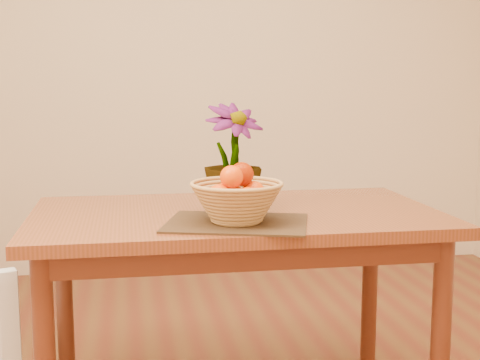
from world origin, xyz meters
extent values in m
cube|color=beige|center=(0.00, 2.25, 1.35)|extent=(4.00, 0.02, 2.70)
cube|color=maroon|center=(0.00, 0.30, 0.73)|extent=(1.40, 0.80, 0.04)
cube|color=#4D2012|center=(0.00, 0.30, 0.67)|extent=(1.28, 0.68, 0.08)
cylinder|color=#4D2012|center=(0.62, -0.02, 0.35)|extent=(0.06, 0.06, 0.71)
cylinder|color=#4D2012|center=(-0.62, 0.62, 0.35)|extent=(0.06, 0.06, 0.71)
cylinder|color=#4D2012|center=(0.62, 0.62, 0.35)|extent=(0.06, 0.06, 0.71)
cube|color=#362213|center=(-0.03, 0.08, 0.75)|extent=(0.51, 0.44, 0.01)
cylinder|color=#B6864C|center=(-0.03, 0.08, 0.76)|extent=(0.15, 0.15, 0.01)
sphere|color=#E25903|center=(-0.03, 0.08, 0.84)|extent=(0.06, 0.06, 0.06)
sphere|color=#E25903|center=(0.02, 0.11, 0.84)|extent=(0.08, 0.08, 0.08)
sphere|color=#E25903|center=(-0.06, 0.14, 0.84)|extent=(0.07, 0.07, 0.07)
sphere|color=#E25903|center=(-0.09, 0.06, 0.84)|extent=(0.08, 0.08, 0.08)
sphere|color=#E25903|center=(-0.01, 0.03, 0.84)|extent=(0.07, 0.07, 0.07)
sphere|color=#E25903|center=(-0.01, 0.11, 0.91)|extent=(0.08, 0.08, 0.08)
sphere|color=#E25903|center=(-0.05, 0.06, 0.90)|extent=(0.07, 0.07, 0.07)
sphere|color=#E25903|center=(-0.01, 0.11, 0.91)|extent=(0.08, 0.08, 0.08)
imported|color=#174D16|center=(-0.01, 0.30, 0.94)|extent=(0.27, 0.27, 0.37)
camera|label=1|loc=(-0.37, -1.94, 1.19)|focal=50.00mm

